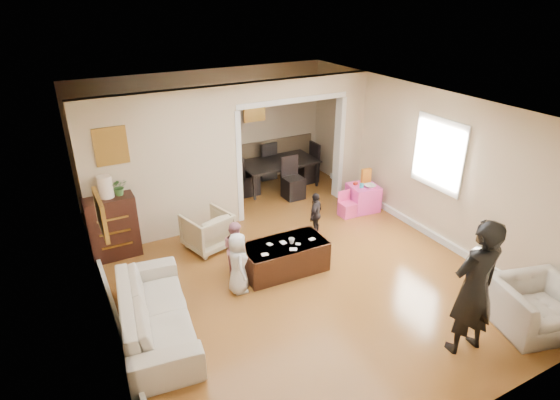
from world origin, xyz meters
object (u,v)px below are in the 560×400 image
dresser (113,227)px  play_table (363,197)px  sofa (155,312)px  dining_table (279,175)px  child_kneel_a (238,263)px  table_lamp (106,187)px  cyan_cup (362,186)px  child_kneel_b (235,248)px  armchair_front (536,306)px  adult_person (474,288)px  armchair_back (207,231)px  coffee_cup (292,241)px  coffee_table (284,257)px  child_toddler (316,214)px

dresser → play_table: bearing=-6.8°
sofa → dining_table: sofa is taller
child_kneel_a → table_lamp: bearing=49.3°
play_table → cyan_cup: (-0.10, -0.05, 0.30)m
sofa → play_table: (4.60, 1.65, -0.05)m
child_kneel_a → child_kneel_b: bearing=-5.9°
dining_table → armchair_front: bearing=-82.7°
adult_person → sofa: bearing=-27.2°
armchair_back → table_lamp: size_ratio=2.00×
armchair_front → dresser: size_ratio=0.94×
dining_table → child_kneel_b: bearing=-129.6°
table_lamp → coffee_cup: 3.05m
coffee_table → cyan_cup: bearing=25.7°
dining_table → child_kneel_a: (-2.35, -3.13, 0.17)m
cyan_cup → dining_table: bearing=114.9°
table_lamp → child_kneel_a: 2.49m
table_lamp → child_kneel_a: (1.41, -1.90, -0.77)m
table_lamp → cyan_cup: (4.62, -0.61, -0.69)m
sofa → dresser: bearing=10.2°
dining_table → adult_person: 5.59m
play_table → child_kneel_b: 3.28m
coffee_cup → dresser: bearing=142.8°
sofa → cyan_cup: bearing=-63.2°
adult_person → cyan_cup: bearing=-102.7°
armchair_front → cyan_cup: size_ratio=12.56×
coffee_table → coffee_cup: size_ratio=14.14×
sofa → play_table: bearing=-63.0°
play_table → child_kneel_b: size_ratio=0.61×
coffee_table → child_kneel_b: child_kneel_b is taller
cyan_cup → child_kneel_a: bearing=-158.2°
sofa → table_lamp: table_lamp is taller
coffee_cup → child_kneel_a: (-0.95, -0.10, -0.06)m
armchair_front → play_table: bearing=102.8°
dining_table → coffee_table: bearing=-116.9°
cyan_cup → play_table: bearing=26.6°
adult_person → dresser: bearing=-46.3°
sofa → play_table: 4.89m
dining_table → child_kneel_b: (-2.20, -2.68, 0.15)m
dresser → dining_table: bearing=18.2°
sofa → child_kneel_a: child_kneel_a is taller
armchair_front → table_lamp: (-4.52, 4.47, 0.92)m
dining_table → child_toddler: bearing=-101.6°
armchair_back → coffee_cup: (0.92, -1.29, 0.21)m
play_table → child_toddler: 1.48m
armchair_back → armchair_front: 5.02m
dining_table → coffee_cup: bearing=-115.0°
dresser → child_kneel_b: 2.13m
armchair_front → dresser: bearing=150.9°
coffee_table → child_kneel_a: child_kneel_a is taller
dining_table → child_kneel_a: child_kneel_a is taller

